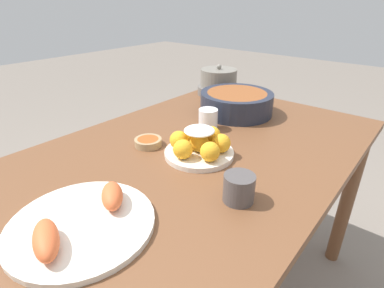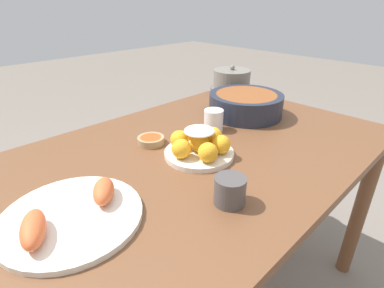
{
  "view_description": "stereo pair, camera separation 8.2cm",
  "coord_description": "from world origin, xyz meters",
  "px_view_note": "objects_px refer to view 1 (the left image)",
  "views": [
    {
      "loc": [
        -0.63,
        -0.55,
        1.19
      ],
      "look_at": [
        0.01,
        -0.02,
        0.78
      ],
      "focal_mm": 28.0,
      "sensor_mm": 36.0,
      "label": 1
    },
    {
      "loc": [
        -0.57,
        -0.61,
        1.19
      ],
      "look_at": [
        0.01,
        -0.02,
        0.78
      ],
      "focal_mm": 28.0,
      "sensor_mm": 36.0,
      "label": 2
    }
  ],
  "objects_px": {
    "serving_bowl": "(236,102)",
    "warming_pot": "(218,83)",
    "sauce_bowl": "(148,142)",
    "cake_plate": "(199,145)",
    "cup_far": "(208,119)",
    "dining_table": "(185,180)",
    "seafood_platter": "(81,223)",
    "cup_near": "(239,188)"
  },
  "relations": [
    {
      "from": "cake_plate",
      "to": "serving_bowl",
      "type": "xyz_separation_m",
      "value": [
        0.4,
        0.12,
        0.01
      ]
    },
    {
      "from": "cake_plate",
      "to": "warming_pot",
      "type": "xyz_separation_m",
      "value": [
        0.58,
        0.34,
        0.02
      ]
    },
    {
      "from": "cup_far",
      "to": "warming_pot",
      "type": "xyz_separation_m",
      "value": [
        0.4,
        0.23,
        0.02
      ]
    },
    {
      "from": "serving_bowl",
      "to": "cup_near",
      "type": "relative_size",
      "value": 3.95
    },
    {
      "from": "dining_table",
      "to": "warming_pot",
      "type": "height_order",
      "value": "warming_pot"
    },
    {
      "from": "cake_plate",
      "to": "warming_pot",
      "type": "distance_m",
      "value": 0.67
    },
    {
      "from": "serving_bowl",
      "to": "warming_pot",
      "type": "relative_size",
      "value": 1.45
    },
    {
      "from": "serving_bowl",
      "to": "cake_plate",
      "type": "bearing_deg",
      "value": -163.72
    },
    {
      "from": "serving_bowl",
      "to": "seafood_platter",
      "type": "xyz_separation_m",
      "value": [
        -0.82,
        -0.13,
        -0.03
      ]
    },
    {
      "from": "dining_table",
      "to": "cake_plate",
      "type": "xyz_separation_m",
      "value": [
        0.03,
        -0.03,
        0.13
      ]
    },
    {
      "from": "cup_far",
      "to": "cake_plate",
      "type": "bearing_deg",
      "value": -150.31
    },
    {
      "from": "serving_bowl",
      "to": "cup_far",
      "type": "bearing_deg",
      "value": -177.16
    },
    {
      "from": "cup_far",
      "to": "serving_bowl",
      "type": "bearing_deg",
      "value": 2.84
    },
    {
      "from": "cake_plate",
      "to": "seafood_platter",
      "type": "height_order",
      "value": "cake_plate"
    },
    {
      "from": "seafood_platter",
      "to": "cup_near",
      "type": "height_order",
      "value": "cup_near"
    },
    {
      "from": "serving_bowl",
      "to": "sauce_bowl",
      "type": "xyz_separation_m",
      "value": [
        -0.45,
        0.06,
        -0.04
      ]
    },
    {
      "from": "warming_pot",
      "to": "cup_far",
      "type": "bearing_deg",
      "value": -149.5
    },
    {
      "from": "sauce_bowl",
      "to": "cup_near",
      "type": "relative_size",
      "value": 1.19
    },
    {
      "from": "dining_table",
      "to": "serving_bowl",
      "type": "distance_m",
      "value": 0.46
    },
    {
      "from": "cake_plate",
      "to": "sauce_bowl",
      "type": "relative_size",
      "value": 2.39
    },
    {
      "from": "cake_plate",
      "to": "serving_bowl",
      "type": "relative_size",
      "value": 0.72
    },
    {
      "from": "dining_table",
      "to": "cup_far",
      "type": "height_order",
      "value": "cup_far"
    },
    {
      "from": "seafood_platter",
      "to": "cup_near",
      "type": "relative_size",
      "value": 4.11
    },
    {
      "from": "seafood_platter",
      "to": "cup_far",
      "type": "bearing_deg",
      "value": 10.9
    },
    {
      "from": "serving_bowl",
      "to": "cup_near",
      "type": "xyz_separation_m",
      "value": [
        -0.52,
        -0.34,
        -0.01
      ]
    },
    {
      "from": "sauce_bowl",
      "to": "warming_pot",
      "type": "bearing_deg",
      "value": 14.36
    },
    {
      "from": "seafood_platter",
      "to": "cup_far",
      "type": "height_order",
      "value": "cup_far"
    },
    {
      "from": "warming_pot",
      "to": "cake_plate",
      "type": "bearing_deg",
      "value": -149.76
    },
    {
      "from": "serving_bowl",
      "to": "warming_pot",
      "type": "bearing_deg",
      "value": 50.57
    },
    {
      "from": "serving_bowl",
      "to": "sauce_bowl",
      "type": "distance_m",
      "value": 0.46
    },
    {
      "from": "seafood_platter",
      "to": "sauce_bowl",
      "type": "bearing_deg",
      "value": 26.97
    },
    {
      "from": "cup_near",
      "to": "warming_pot",
      "type": "distance_m",
      "value": 0.9
    },
    {
      "from": "dining_table",
      "to": "warming_pot",
      "type": "bearing_deg",
      "value": 26.48
    },
    {
      "from": "sauce_bowl",
      "to": "warming_pot",
      "type": "xyz_separation_m",
      "value": [
        0.64,
        0.16,
        0.05
      ]
    },
    {
      "from": "cake_plate",
      "to": "sauce_bowl",
      "type": "distance_m",
      "value": 0.19
    },
    {
      "from": "sauce_bowl",
      "to": "warming_pot",
      "type": "distance_m",
      "value": 0.66
    },
    {
      "from": "serving_bowl",
      "to": "dining_table",
      "type": "bearing_deg",
      "value": -169.17
    },
    {
      "from": "dining_table",
      "to": "sauce_bowl",
      "type": "height_order",
      "value": "sauce_bowl"
    },
    {
      "from": "serving_bowl",
      "to": "cup_near",
      "type": "bearing_deg",
      "value": -147.14
    },
    {
      "from": "cake_plate",
      "to": "serving_bowl",
      "type": "height_order",
      "value": "cake_plate"
    },
    {
      "from": "dining_table",
      "to": "seafood_platter",
      "type": "bearing_deg",
      "value": -173.34
    },
    {
      "from": "dining_table",
      "to": "cup_far",
      "type": "bearing_deg",
      "value": 18.32
    }
  ]
}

